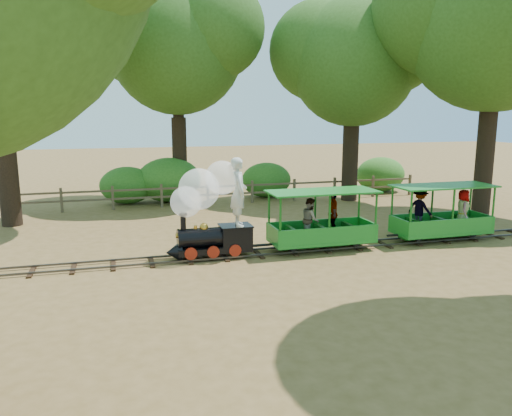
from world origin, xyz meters
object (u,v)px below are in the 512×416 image
object	(u,v)px
locomotive	(210,202)
fence	(230,191)
carriage_rear	(439,215)
carriage_front	(321,223)

from	to	relation	value
locomotive	fence	world-z (taller)	locomotive
locomotive	carriage_rear	bearing A→B (deg)	-0.05
carriage_rear	fence	distance (m)	9.37
carriage_rear	fence	size ratio (longest dim) A/B	0.18
locomotive	carriage_front	size ratio (longest dim) A/B	0.89
locomotive	carriage_front	distance (m)	3.42
locomotive	carriage_rear	world-z (taller)	locomotive
locomotive	carriage_rear	distance (m)	7.36
carriage_front	fence	xyz separation A→B (m)	(-0.95, 7.96, -0.21)
locomotive	carriage_front	xyz separation A→B (m)	(3.33, -0.01, -0.80)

